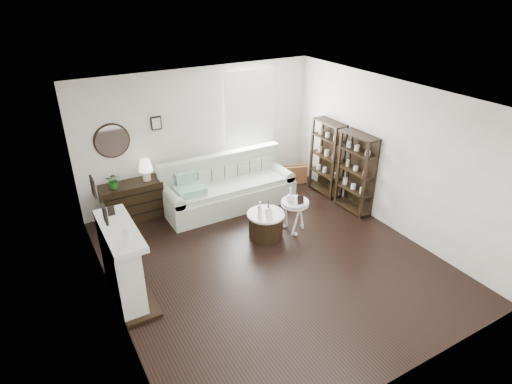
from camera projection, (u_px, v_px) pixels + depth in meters
room at (234, 119)px, 8.83m from camera, size 5.50×5.50×5.50m
fireplace at (122, 265)px, 6.11m from camera, size 0.50×1.40×1.84m
shelf_unit_far at (327, 158)px, 9.01m from camera, size 0.30×0.80×1.60m
shelf_unit_near at (356, 173)px, 8.32m from camera, size 0.30×0.80×1.60m
sofa at (228, 190)px, 8.71m from camera, size 2.64×0.92×1.03m
quilt at (190, 190)px, 8.11m from camera, size 0.56×0.46×0.14m
suitcase at (293, 174)px, 9.72m from camera, size 0.64×0.39×0.40m
dresser at (133, 201)px, 8.18m from camera, size 1.13×0.49×0.75m
table_lamp at (146, 170)px, 8.06m from camera, size 0.35×0.35×0.42m
potted_plant at (114, 180)px, 7.77m from camera, size 0.34×0.32×0.31m
drum_table at (266, 225)px, 7.68m from camera, size 0.68×0.68×0.47m
pedestal_table at (295, 204)px, 7.71m from camera, size 0.51×0.51×0.61m
eiffel_drum at (268, 206)px, 7.60m from camera, size 0.13×0.13×0.20m
bottle_drum at (260, 210)px, 7.37m from camera, size 0.07×0.07×0.31m
card_frame_drum at (269, 214)px, 7.38m from camera, size 0.15×0.09×0.19m
eiffel_ped at (299, 195)px, 7.72m from camera, size 0.13×0.13×0.18m
flask_ped at (291, 195)px, 7.60m from camera, size 0.15×0.15×0.28m
card_frame_ped at (301, 200)px, 7.56m from camera, size 0.13×0.06×0.16m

